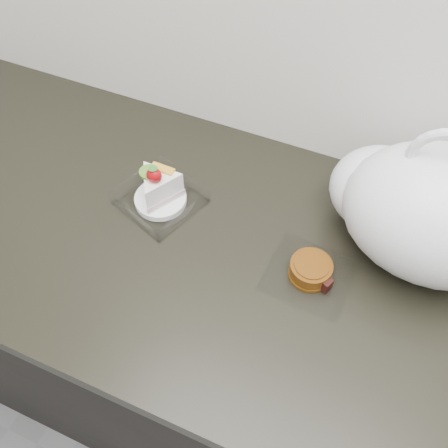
# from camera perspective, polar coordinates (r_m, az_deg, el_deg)

# --- Properties ---
(counter) EXTENTS (2.04, 0.64, 0.90)m
(counter) POSITION_cam_1_polar(r_m,az_deg,el_deg) (1.31, 7.56, -16.51)
(counter) COLOR black
(counter) RESTS_ON ground
(cake_tray) EXTENTS (0.18, 0.18, 0.11)m
(cake_tray) POSITION_cam_1_polar(r_m,az_deg,el_deg) (0.98, -7.37, 3.51)
(cake_tray) COLOR white
(cake_tray) RESTS_ON counter
(mooncake_wrap) EXTENTS (0.16, 0.15, 0.04)m
(mooncake_wrap) POSITION_cam_1_polar(r_m,az_deg,el_deg) (0.90, 9.90, -5.32)
(mooncake_wrap) COLOR white
(mooncake_wrap) RESTS_ON counter
(plastic_bag) EXTENTS (0.38, 0.30, 0.29)m
(plastic_bag) POSITION_cam_1_polar(r_m,az_deg,el_deg) (0.90, 22.10, 1.60)
(plastic_bag) COLOR white
(plastic_bag) RESTS_ON counter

